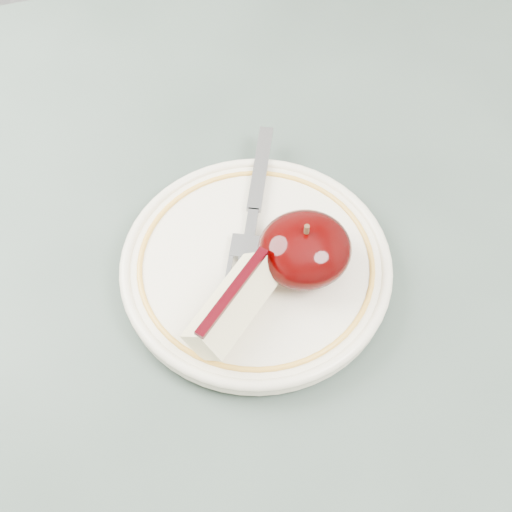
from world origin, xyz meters
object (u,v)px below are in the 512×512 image
object	(u,v)px
fork	(253,211)
plate	(256,266)
table	(281,369)
apple_half	(305,249)

from	to	relation	value
fork	plate	bearing A→B (deg)	-170.25
table	apple_half	xyz separation A→B (m)	(0.03, 0.03, 0.13)
plate	apple_half	size ratio (longest dim) A/B	2.98
apple_half	table	bearing A→B (deg)	-126.79
plate	fork	size ratio (longest dim) A/B	1.28
plate	apple_half	world-z (taller)	apple_half
fork	apple_half	bearing A→B (deg)	-134.31
plate	apple_half	distance (m)	0.05
apple_half	fork	bearing A→B (deg)	112.33
table	apple_half	distance (m)	0.14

